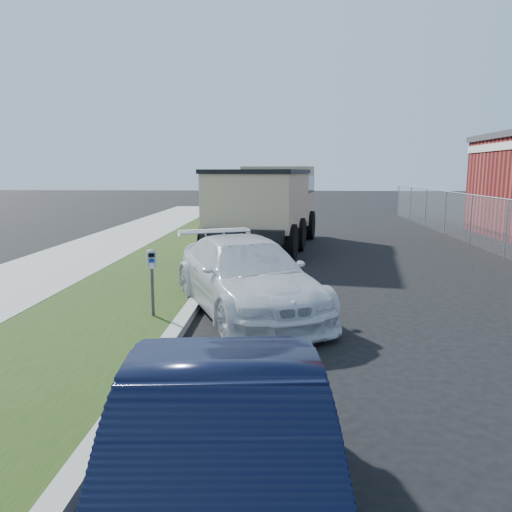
# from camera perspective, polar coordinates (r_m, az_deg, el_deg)

# --- Properties ---
(ground) EXTENTS (120.00, 120.00, 0.00)m
(ground) POSITION_cam_1_polar(r_m,az_deg,el_deg) (9.15, 8.49, -7.33)
(ground) COLOR black
(ground) RESTS_ON ground
(streetside) EXTENTS (6.12, 50.00, 0.15)m
(streetside) POSITION_cam_1_polar(r_m,az_deg,el_deg) (12.00, -20.02, -3.39)
(streetside) COLOR gray
(streetside) RESTS_ON ground
(chainlink_fence) EXTENTS (0.06, 30.06, 30.00)m
(chainlink_fence) POSITION_cam_1_polar(r_m,az_deg,el_deg) (17.19, 26.82, 3.99)
(chainlink_fence) COLOR slate
(chainlink_fence) RESTS_ON ground
(parking_meter) EXTENTS (0.19, 0.16, 1.21)m
(parking_meter) POSITION_cam_1_polar(r_m,az_deg,el_deg) (8.90, -11.83, -1.37)
(parking_meter) COLOR #3F4247
(parking_meter) RESTS_ON ground
(white_wagon) EXTENTS (3.71, 5.19, 1.39)m
(white_wagon) POSITION_cam_1_polar(r_m,az_deg,el_deg) (9.57, -1.23, -2.16)
(white_wagon) COLOR silver
(white_wagon) RESTS_ON ground
(navy_sedan) EXTENTS (1.81, 4.18, 1.34)m
(navy_sedan) POSITION_cam_1_polar(r_m,az_deg,el_deg) (3.61, -3.87, -23.85)
(navy_sedan) COLOR black
(navy_sedan) RESTS_ON ground
(dump_truck) EXTENTS (3.86, 7.56, 2.83)m
(dump_truck) POSITION_cam_1_polar(r_m,az_deg,el_deg) (17.89, 1.32, 6.27)
(dump_truck) COLOR black
(dump_truck) RESTS_ON ground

